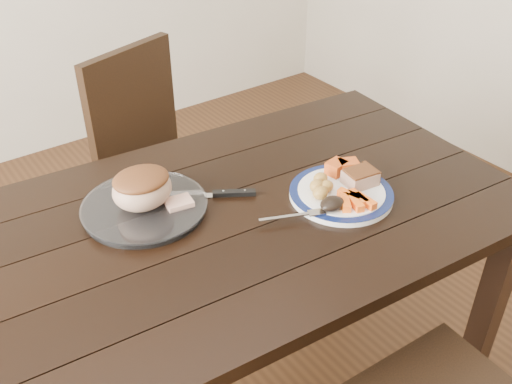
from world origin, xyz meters
TOP-DOWN VIEW (x-y plane):
  - dining_table at (-0.00, 0.00)m, footprint 1.67×1.04m
  - chair_far at (0.16, 0.73)m, footprint 0.53×0.54m
  - dinner_plate at (0.30, -0.12)m, footprint 0.29×0.29m
  - plate_rim at (0.30, -0.12)m, footprint 0.29×0.29m
  - serving_platter at (-0.17, 0.14)m, footprint 0.33×0.33m
  - pork_slice at (0.37, -0.12)m, footprint 0.10×0.08m
  - roasted_potatoes at (0.25, -0.09)m, footprint 0.09×0.09m
  - carrot_batons at (0.29, -0.18)m, footprint 0.09×0.11m
  - pumpkin_wedges at (0.37, -0.05)m, footprint 0.10×0.07m
  - dark_mushroom at (0.22, -0.16)m, footprint 0.07×0.05m
  - fork at (0.13, -0.13)m, footprint 0.17×0.09m
  - roast_joint at (-0.17, 0.14)m, footprint 0.16×0.14m
  - cut_slice at (-0.09, 0.09)m, footprint 0.08×0.07m
  - carving_knife at (0.03, 0.08)m, footprint 0.28×0.19m

SIDE VIEW (x-z plane):
  - chair_far at x=0.16m, z-range 0.06..0.99m
  - dining_table at x=0.00m, z-range 0.28..1.03m
  - carving_knife at x=0.03m, z-range 0.75..0.76m
  - dinner_plate at x=0.30m, z-range 0.75..0.77m
  - serving_platter at x=-0.17m, z-range 0.75..0.77m
  - plate_rim at x=0.30m, z-range 0.75..0.78m
  - fork at x=0.13m, z-range 0.77..0.77m
  - cut_slice at x=-0.09m, z-range 0.77..0.78m
  - carrot_batons at x=0.29m, z-range 0.77..0.79m
  - dark_mushroom at x=0.22m, z-range 0.77..0.80m
  - roasted_potatoes at x=0.25m, z-range 0.77..0.81m
  - pumpkin_wedges at x=0.37m, z-range 0.77..0.81m
  - pork_slice at x=0.37m, z-range 0.77..0.81m
  - roast_joint at x=-0.17m, z-range 0.77..0.87m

